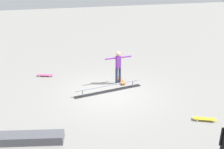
% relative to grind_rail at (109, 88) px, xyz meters
% --- Properties ---
extents(ground_plane, '(60.00, 60.00, 0.00)m').
position_rel_grind_rail_xyz_m(ground_plane, '(-0.01, 0.20, -0.14)').
color(ground_plane, gray).
extents(grind_rail, '(3.24, 0.66, 0.32)m').
position_rel_grind_rail_xyz_m(grind_rail, '(0.00, 0.00, 0.00)').
color(grind_rail, black).
rests_on(grind_rail, ground_plane).
extents(skate_ledge, '(2.18, 1.01, 0.28)m').
position_rel_grind_rail_xyz_m(skate_ledge, '(3.46, 2.85, 0.01)').
color(skate_ledge, '#595960').
rests_on(skate_ledge, ground_plane).
extents(skater_main, '(1.30, 0.22, 1.61)m').
position_rel_grind_rail_xyz_m(skater_main, '(-0.68, -0.68, 0.80)').
color(skater_main, '#2D3351').
rests_on(skater_main, ground_plane).
extents(skateboard_main, '(0.26, 0.80, 0.09)m').
position_rel_grind_rail_xyz_m(skateboard_main, '(-0.88, -0.79, -0.06)').
color(skateboard_main, orange).
rests_on(skateboard_main, ground_plane).
extents(loose_skateboard_pink, '(0.82, 0.49, 0.09)m').
position_rel_grind_rail_xyz_m(loose_skateboard_pink, '(2.60, -2.70, -0.06)').
color(loose_skateboard_pink, '#E05993').
rests_on(loose_skateboard_pink, ground_plane).
extents(loose_skateboard_yellow, '(0.80, 0.54, 0.09)m').
position_rel_grind_rail_xyz_m(loose_skateboard_yellow, '(-2.59, 3.44, -0.06)').
color(loose_skateboard_yellow, yellow).
rests_on(loose_skateboard_yellow, ground_plane).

